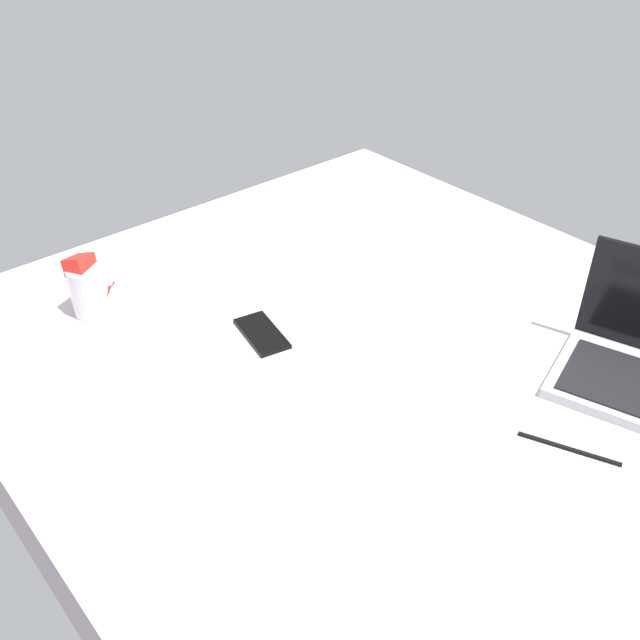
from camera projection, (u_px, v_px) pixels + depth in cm
name	position (u px, v px, depth cm)	size (l,w,h in cm)	color
bed_mattress	(419.00, 414.00, 139.19)	(180.00, 140.00, 18.00)	silver
snack_cup	(91.00, 287.00, 149.08)	(9.34, 9.63, 14.21)	silver
cell_phone	(262.00, 333.00, 145.14)	(6.80, 14.00, 0.80)	black
charger_cable	(569.00, 449.00, 118.84)	(17.00, 0.60, 0.60)	black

